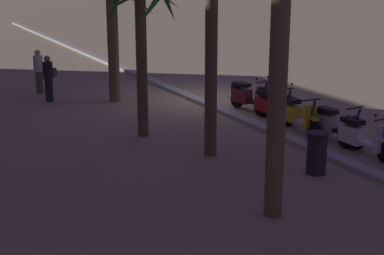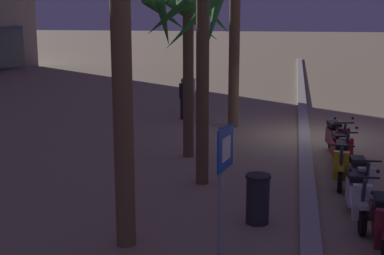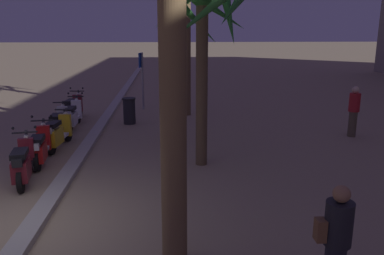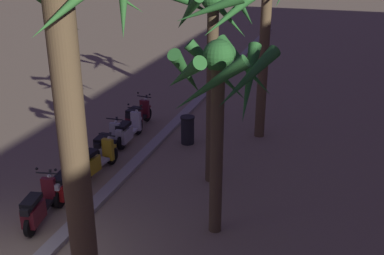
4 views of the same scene
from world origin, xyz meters
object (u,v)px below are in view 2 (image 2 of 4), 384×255
Objects in this scene: scooter_maroon_gap_after_mid at (336,138)px; palm_tree_far_corner at (202,3)px; scooter_silver_tail_end at (360,179)px; pedestrian_strolling_near_curb at (191,92)px; litter_bin at (258,199)px; palm_tree_near_sign at (187,31)px; pedestrian_by_palm_tree at (184,97)px; scooter_yellow_last_in_row at (341,162)px; scooter_maroon_second_in_line at (383,223)px; crossing_sign at (222,190)px; scooter_red_far_back at (341,149)px; scooter_white_mid_centre at (357,196)px.

palm_tree_far_corner reaches higher than scooter_maroon_gap_after_mid.
pedestrian_strolling_near_curb reaches higher than scooter_silver_tail_end.
litter_bin is (-5.60, 1.83, 0.03)m from scooter_maroon_gap_after_mid.
palm_tree_near_sign reaches higher than pedestrian_by_palm_tree.
pedestrian_by_palm_tree is at bearing 37.29° from scooter_yellow_last_in_row.
scooter_maroon_second_in_line is 0.92× the size of scooter_yellow_last_in_row.
pedestrian_by_palm_tree is at bearing 51.23° from scooter_maroon_gap_after_mid.
palm_tree_near_sign is (5.33, 4.41, 2.99)m from scooter_maroon_second_in_line.
litter_bin is (-2.26, -1.46, -3.65)m from palm_tree_far_corner.
scooter_yellow_last_in_row is 1.18× the size of pedestrian_strolling_near_curb.
crossing_sign is 12.84m from pedestrian_by_palm_tree.
scooter_maroon_second_in_line is 5.08m from scooter_red_far_back.
crossing_sign is 2.53× the size of litter_bin.
pedestrian_strolling_near_curb is at bearing 26.51° from scooter_white_mid_centre.
scooter_silver_tail_end is at bearing -123.27° from palm_tree_near_sign.
pedestrian_strolling_near_curb is (8.23, 5.18, 0.37)m from scooter_yellow_last_in_row.
palm_tree_far_corner is (1.65, 3.34, 3.69)m from scooter_white_mid_centre.
crossing_sign is 0.45× the size of palm_tree_far_corner.
palm_tree_near_sign is at bearing 46.12° from scooter_white_mid_centre.
scooter_yellow_last_in_row is 6.10m from crossing_sign.
pedestrian_by_palm_tree reaches higher than scooter_white_mid_centre.
palm_tree_far_corner is at bearing 135.50° from scooter_maroon_gap_after_mid.
pedestrian_by_palm_tree is (9.21, 5.31, 0.37)m from scooter_white_mid_centre.
palm_tree_far_corner is at bearing 32.86° from litter_bin.
scooter_white_mid_centre is 0.35× the size of palm_tree_far_corner.
scooter_white_mid_centre is 1.97× the size of litter_bin.
crossing_sign is at bearing -166.06° from pedestrian_by_palm_tree.
scooter_silver_tail_end is at bearing -145.79° from pedestrian_by_palm_tree.
scooter_silver_tail_end is 0.35× the size of palm_tree_far_corner.
pedestrian_by_palm_tree is (-1.42, 0.01, -0.01)m from pedestrian_strolling_near_curb.
litter_bin is (-9.82, -3.43, -0.34)m from pedestrian_by_palm_tree.
scooter_maroon_second_in_line is at bearing -140.37° from palm_tree_near_sign.
palm_tree_far_corner is (4.89, 1.12, 2.63)m from crossing_sign.
scooter_yellow_last_in_row is at bearing -111.46° from palm_tree_near_sign.
palm_tree_near_sign is 5.97m from pedestrian_by_palm_tree.
scooter_silver_tail_end is 3.85m from scooter_maroon_gap_after_mid.
palm_tree_near_sign is 5.90m from litter_bin.
palm_tree_near_sign is at bearing 18.88° from palm_tree_far_corner.
crossing_sign is at bearing 159.59° from scooter_yellow_last_in_row.
pedestrian_by_palm_tree is (8.06, 5.48, 0.38)m from scooter_silver_tail_end.
pedestrian_strolling_near_curb reaches higher than scooter_white_mid_centre.
scooter_silver_tail_end is (1.15, -0.17, -0.00)m from scooter_white_mid_centre.
scooter_maroon_second_in_line is at bearing -152.13° from pedestrian_by_palm_tree.
pedestrian_strolling_near_curb is (5.64, 5.25, 0.37)m from scooter_maroon_gap_after_mid.
scooter_white_mid_centre is at bearing -153.49° from pedestrian_strolling_near_curb.
scooter_yellow_last_in_row is 5.24m from palm_tree_near_sign.
crossing_sign is at bearing 145.63° from scooter_white_mid_centre.
palm_tree_far_corner is at bearing -161.12° from palm_tree_near_sign.
scooter_silver_tail_end is 2.70m from litter_bin.
pedestrian_strolling_near_curb is at bearing -0.30° from pedestrian_by_palm_tree.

